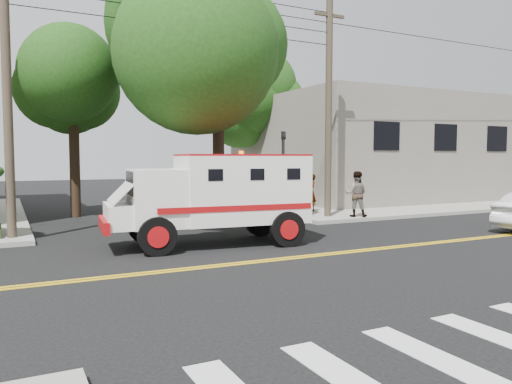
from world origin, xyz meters
TOP-DOWN VIEW (x-y plane):
  - ground at (0.00, 0.00)m, footprint 100.00×100.00m
  - sidewalk_ne at (13.50, 13.50)m, footprint 17.00×17.00m
  - building_right at (15.00, 14.00)m, footprint 14.00×12.00m
  - utility_pole_left at (-5.60, 6.00)m, footprint 0.28×0.28m
  - utility_pole_right at (6.30, 6.20)m, footprint 0.28×0.28m
  - tree_main at (1.94, 6.21)m, footprint 6.08×5.70m
  - tree_left at (-2.68, 11.79)m, footprint 4.48×4.20m
  - tree_right at (8.84, 15.77)m, footprint 4.80×4.50m
  - traffic_signal at (3.80, 5.60)m, footprint 0.15×0.18m
  - armored_truck at (-0.11, 2.74)m, footprint 6.13×2.88m
  - pedestrian_a at (6.61, 7.95)m, footprint 0.74×0.67m
  - pedestrian_b at (7.24, 5.50)m, footprint 1.16×1.13m

SIDE VIEW (x-z plane):
  - ground at x=0.00m, z-range 0.00..0.00m
  - sidewalk_ne at x=13.50m, z-range 0.00..0.15m
  - pedestrian_a at x=6.61m, z-range 0.15..1.86m
  - pedestrian_b at x=7.24m, z-range 0.15..2.04m
  - armored_truck at x=-0.11m, z-range 0.19..2.89m
  - traffic_signal at x=3.80m, z-range 0.43..4.03m
  - building_right at x=15.00m, z-range 0.15..6.15m
  - utility_pole_left at x=-5.60m, z-range 0.00..9.00m
  - utility_pole_right at x=6.30m, z-range 0.00..9.00m
  - tree_left at x=-2.68m, z-range 1.88..9.58m
  - tree_right at x=8.84m, z-range 1.99..10.19m
  - tree_main at x=1.94m, z-range 2.27..12.12m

